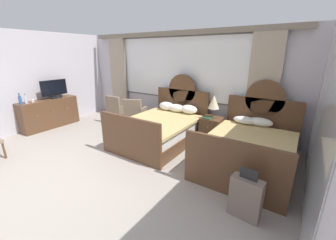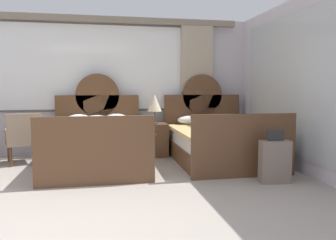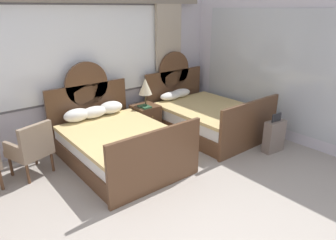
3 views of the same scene
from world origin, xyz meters
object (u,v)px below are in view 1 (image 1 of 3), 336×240
object	(u,v)px
book_on_nightstand	(208,117)
armchair_by_window_centre	(117,108)
bed_near_mirror	(249,149)
bottle_spirit_blue	(20,100)
bed_near_window	(161,128)
dresser_minibar	(50,113)
armchair_by_window_left	(135,112)
suitcase_on_floor	(246,198)
table_lamp_on_nightstand	(214,102)
tv_flatscreen	(54,89)
bottle_water_clear	(26,100)
cup_on_dresser	(33,101)
nightstand_between_beds	(212,130)

from	to	relation	value
book_on_nightstand	armchair_by_window_centre	world-z (taller)	armchair_by_window_centre
book_on_nightstand	bed_near_mirror	bearing A→B (deg)	-27.25
bottle_spirit_blue	armchair_by_window_centre	size ratio (longest dim) A/B	0.34
bed_near_window	bottle_spirit_blue	xyz separation A→B (m)	(-3.34, -1.65, 0.61)
bed_near_window	bottle_spirit_blue	distance (m)	3.77
dresser_minibar	armchair_by_window_left	size ratio (longest dim) A/B	1.80
armchair_by_window_left	suitcase_on_floor	xyz separation A→B (m)	(3.65, -1.88, -0.18)
bed_near_mirror	armchair_by_window_centre	distance (m)	4.10
bottle_spirit_blue	armchair_by_window_centre	xyz separation A→B (m)	(1.36, 2.06, -0.48)
armchair_by_window_left	bed_near_window	bearing A→B (deg)	-18.51
table_lamp_on_nightstand	bottle_spirit_blue	world-z (taller)	table_lamp_on_nightstand
bed_near_window	bed_near_mirror	bearing A→B (deg)	-0.42
tv_flatscreen	armchair_by_window_left	world-z (taller)	tv_flatscreen
bottle_water_clear	armchair_by_window_centre	distance (m)	2.40
bottle_water_clear	cup_on_dresser	xyz separation A→B (m)	(0.00, 0.17, -0.06)
tv_flatscreen	armchair_by_window_centre	world-z (taller)	tv_flatscreen
bottle_water_clear	bottle_spirit_blue	bearing A→B (deg)	-105.74
table_lamp_on_nightstand	book_on_nightstand	world-z (taller)	table_lamp_on_nightstand
nightstand_between_beds	tv_flatscreen	world-z (taller)	tv_flatscreen
nightstand_between_beds	armchair_by_window_centre	distance (m)	3.05
dresser_minibar	suitcase_on_floor	bearing A→B (deg)	-5.04
nightstand_between_beds	armchair_by_window_left	distance (m)	2.32
armchair_by_window_left	book_on_nightstand	bearing A→B (deg)	3.82
nightstand_between_beds	armchair_by_window_centre	bearing A→B (deg)	-175.31
dresser_minibar	tv_flatscreen	xyz separation A→B (m)	(0.02, 0.24, 0.69)
book_on_nightstand	cup_on_dresser	xyz separation A→B (m)	(-4.27, -1.93, 0.24)
bed_near_window	armchair_by_window_centre	distance (m)	2.03
cup_on_dresser	armchair_by_window_left	distance (m)	2.75
bottle_water_clear	nightstand_between_beds	bearing A→B (deg)	26.72
bottle_water_clear	armchair_by_window_centre	world-z (taller)	bottle_water_clear
bed_near_mirror	bed_near_window	bearing A→B (deg)	179.58
dresser_minibar	cup_on_dresser	bearing A→B (deg)	-81.08
table_lamp_on_nightstand	dresser_minibar	world-z (taller)	table_lamp_on_nightstand
armchair_by_window_centre	cup_on_dresser	bearing A→B (deg)	-126.66
bottle_spirit_blue	armchair_by_window_left	xyz separation A→B (m)	(2.09, 2.06, -0.48)
bottle_water_clear	suitcase_on_floor	bearing A→B (deg)	0.65
nightstand_between_beds	dresser_minibar	world-z (taller)	dresser_minibar
dresser_minibar	tv_flatscreen	distance (m)	0.73
tv_flatscreen	armchair_by_window_left	xyz separation A→B (m)	(2.10, 1.13, -0.63)
tv_flatscreen	bottle_water_clear	xyz separation A→B (m)	(0.04, -0.82, -0.17)
tv_flatscreen	suitcase_on_floor	bearing A→B (deg)	-7.46
bed_near_mirror	tv_flatscreen	size ratio (longest dim) A/B	2.90
book_on_nightstand	nightstand_between_beds	bearing A→B (deg)	50.58
bed_near_mirror	table_lamp_on_nightstand	size ratio (longest dim) A/B	3.92
table_lamp_on_nightstand	tv_flatscreen	bearing A→B (deg)	-162.72
tv_flatscreen	bottle_spirit_blue	bearing A→B (deg)	-89.60
bottle_spirit_blue	cup_on_dresser	size ratio (longest dim) A/B	2.75
dresser_minibar	bed_near_window	bearing A→B (deg)	15.86
bed_near_mirror	suitcase_on_floor	xyz separation A→B (m)	(0.30, -1.45, -0.04)
nightstand_between_beds	armchair_by_window_left	world-z (taller)	armchair_by_window_left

